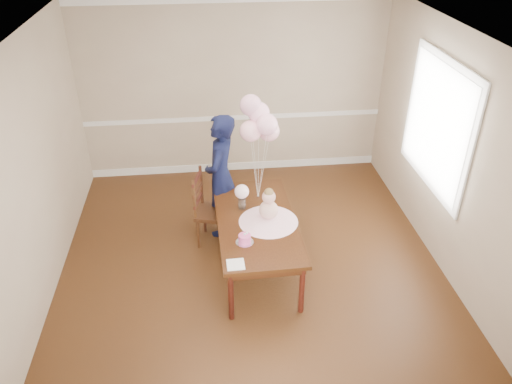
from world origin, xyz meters
name	(u,v)px	position (x,y,z in m)	size (l,w,h in m)	color
floor	(252,269)	(0.00, 0.00, 0.00)	(4.50, 5.00, 0.00)	#321B0C
ceiling	(250,41)	(0.00, 0.00, 2.70)	(4.50, 5.00, 0.02)	white
wall_back	(234,89)	(0.00, 2.50, 1.35)	(4.50, 0.02, 2.70)	tan
wall_front	(292,362)	(0.00, -2.50, 1.35)	(4.50, 0.02, 2.70)	tan
wall_left	(30,182)	(-2.25, 0.00, 1.35)	(0.02, 5.00, 2.70)	tan
wall_right	(455,159)	(2.25, 0.00, 1.35)	(0.02, 5.00, 2.70)	tan
chair_rail_trim	(235,118)	(0.00, 2.49, 0.90)	(4.50, 0.02, 0.07)	white
baseboard_trim	(236,166)	(0.00, 2.49, 0.06)	(4.50, 0.02, 0.12)	white
window_frame	(438,124)	(2.23, 0.50, 1.55)	(0.02, 1.66, 1.56)	white
window_blinds	(436,124)	(2.21, 0.50, 1.55)	(0.01, 1.50, 1.40)	white
dining_table_top	(256,222)	(0.06, 0.07, 0.64)	(0.89, 1.77, 0.04)	black
table_apron	(256,226)	(0.06, 0.07, 0.58)	(0.80, 1.68, 0.09)	black
table_leg_fl	(231,296)	(-0.29, -0.76, 0.31)	(0.06, 0.06, 0.62)	black
table_leg_fr	(302,289)	(0.45, -0.74, 0.31)	(0.06, 0.06, 0.62)	black
table_leg_bl	(220,209)	(-0.33, 0.87, 0.31)	(0.06, 0.06, 0.62)	black
table_leg_br	(276,205)	(0.42, 0.89, 0.31)	(0.06, 0.06, 0.62)	black
baby_skirt	(268,218)	(0.20, 0.02, 0.71)	(0.67, 0.67, 0.09)	#FFBBD3
baby_torso	(269,210)	(0.20, 0.02, 0.82)	(0.21, 0.21, 0.21)	pink
baby_head	(269,197)	(0.20, 0.02, 0.99)	(0.15, 0.15, 0.15)	#E3A99C
baby_hair	(269,193)	(0.20, 0.02, 1.05)	(0.11, 0.11, 0.11)	brown
cake_platter	(245,242)	(-0.11, -0.34, 0.67)	(0.19, 0.19, 0.01)	silver
birthday_cake	(245,239)	(-0.11, -0.34, 0.72)	(0.13, 0.13, 0.09)	#DA4595
cake_flower_a	(245,234)	(-0.11, -0.34, 0.77)	(0.03, 0.03, 0.03)	silver
cake_flower_b	(247,233)	(-0.08, -0.32, 0.77)	(0.03, 0.03, 0.03)	white
rose_vase_near	(242,203)	(-0.08, 0.33, 0.74)	(0.09, 0.09, 0.14)	silver
roses_near	(242,192)	(-0.08, 0.33, 0.89)	(0.17, 0.17, 0.17)	white
napkin	(236,264)	(-0.23, -0.69, 0.67)	(0.18, 0.18, 0.01)	white
balloon_weight	(258,196)	(0.14, 0.56, 0.67)	(0.04, 0.04, 0.02)	#BAB9BE
balloon_a	(251,131)	(0.05, 0.55, 1.55)	(0.25, 0.25, 0.25)	#F8B0C2
balloon_b	(267,125)	(0.23, 0.51, 1.64)	(0.25, 0.25, 0.25)	#FFB4D6
balloon_c	(259,113)	(0.16, 0.64, 1.73)	(0.25, 0.25, 0.25)	#FFB4D7
balloon_d	(251,105)	(0.07, 0.66, 1.82)	(0.25, 0.25, 0.25)	#DA9ABA
balloon_e	(269,131)	(0.27, 0.63, 1.51)	(0.25, 0.25, 0.25)	#FFB4C4
balloon_ribbon_a	(254,170)	(0.10, 0.55, 1.05)	(0.00, 0.00, 0.74)	silver
balloon_ribbon_b	(262,167)	(0.18, 0.53, 1.09)	(0.00, 0.00, 0.83)	white
balloon_ribbon_c	(258,161)	(0.15, 0.60, 1.13)	(0.00, 0.00, 0.92)	silver
balloon_ribbon_d	(255,158)	(0.10, 0.61, 1.18)	(0.00, 0.00, 1.01)	white
balloon_ribbon_e	(263,170)	(0.21, 0.59, 1.02)	(0.00, 0.00, 0.70)	white
dining_chair_seat	(214,212)	(-0.41, 0.63, 0.43)	(0.42, 0.42, 0.05)	#351B0E
chair_leg_fl	(198,234)	(-0.62, 0.51, 0.21)	(0.04, 0.04, 0.41)	#3B1F10
chair_leg_fr	(226,236)	(-0.28, 0.42, 0.21)	(0.04, 0.04, 0.41)	#3A1D0F
chair_leg_bl	(205,218)	(-0.53, 0.84, 0.21)	(0.04, 0.04, 0.41)	#33170E
chair_leg_br	(231,221)	(-0.19, 0.75, 0.21)	(0.04, 0.04, 0.41)	#33180E
chair_back_post_l	(194,200)	(-0.64, 0.51, 0.71)	(0.04, 0.04, 0.54)	#38200F
chair_back_post_r	(201,185)	(-0.55, 0.84, 0.71)	(0.04, 0.04, 0.54)	#381A0F
chair_slat_low	(198,200)	(-0.59, 0.68, 0.60)	(0.03, 0.38, 0.05)	#37140F
chair_slat_mid	(198,189)	(-0.59, 0.68, 0.75)	(0.03, 0.38, 0.05)	#381B0F
chair_slat_top	(197,178)	(-0.59, 0.68, 0.90)	(0.03, 0.38, 0.05)	#33110E
woman	(221,176)	(-0.30, 0.86, 0.82)	(0.59, 0.40, 1.63)	black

